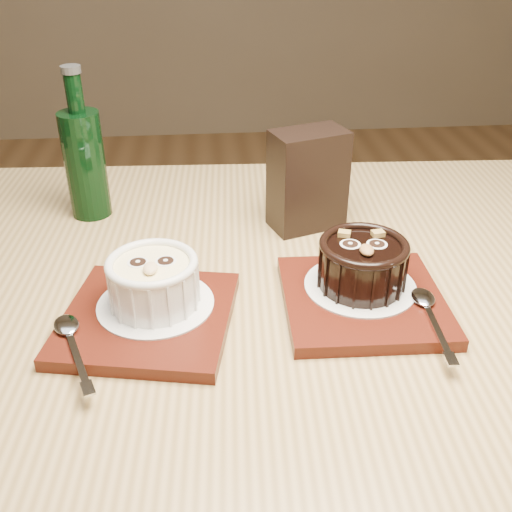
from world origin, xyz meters
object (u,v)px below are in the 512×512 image
at_px(table, 283,347).
at_px(ramekin_white, 153,280).
at_px(tray_left, 148,318).
at_px(ramekin_dark, 363,262).
at_px(tray_right, 363,300).
at_px(condiment_stand, 308,180).
at_px(green_bottle, 85,161).

height_order(table, ramekin_white, ramekin_white).
bearing_deg(tray_left, ramekin_white, 59.26).
distance_m(ramekin_white, ramekin_dark, 0.24).
height_order(tray_right, condiment_stand, condiment_stand).
height_order(table, tray_left, tray_left).
xyz_separation_m(tray_right, green_bottle, (-0.35, 0.27, 0.08)).
height_order(ramekin_white, condiment_stand, condiment_stand).
xyz_separation_m(tray_right, condiment_stand, (-0.03, 0.20, 0.06)).
bearing_deg(ramekin_dark, ramekin_white, -171.49).
bearing_deg(table, tray_left, -160.82).
height_order(tray_right, green_bottle, green_bottle).
distance_m(table, tray_left, 0.20).
relative_size(ramekin_white, tray_right, 0.56).
bearing_deg(table, ramekin_white, -164.83).
bearing_deg(tray_right, green_bottle, 142.00).
xyz_separation_m(tray_left, ramekin_dark, (0.24, 0.03, 0.04)).
height_order(table, tray_right, tray_right).
distance_m(tray_right, condiment_stand, 0.22).
xyz_separation_m(table, ramekin_white, (-0.15, -0.04, 0.14)).
bearing_deg(tray_left, condiment_stand, 45.89).
bearing_deg(table, ramekin_dark, -16.50).
relative_size(tray_left, tray_right, 1.00).
bearing_deg(table, green_bottle, 138.96).
distance_m(table, tray_right, 0.14).
xyz_separation_m(tray_right, ramekin_dark, (0.00, 0.02, 0.04)).
height_order(tray_left, tray_right, same).
bearing_deg(ramekin_dark, tray_left, -168.23).
bearing_deg(green_bottle, tray_left, -70.35).
bearing_deg(condiment_stand, green_bottle, 168.28).
relative_size(tray_right, green_bottle, 0.83).
relative_size(tray_left, ramekin_dark, 1.76).
distance_m(tray_left, tray_right, 0.24).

